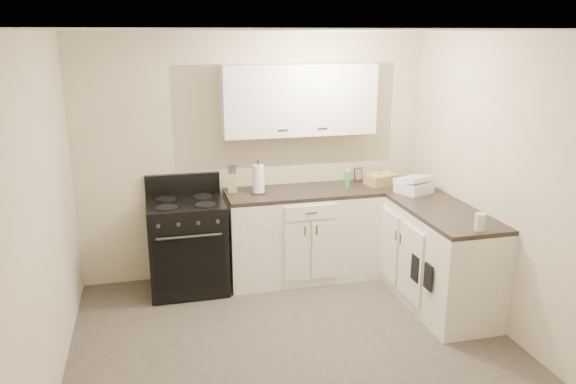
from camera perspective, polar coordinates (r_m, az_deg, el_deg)
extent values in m
plane|color=#473F38|center=(4.65, 1.27, -16.43)|extent=(3.60, 3.60, 0.00)
plane|color=white|center=(3.93, 1.50, 16.11)|extent=(3.60, 3.60, 0.00)
plane|color=beige|center=(5.82, -3.35, 3.60)|extent=(3.60, 0.00, 3.60)
plane|color=beige|center=(4.90, 22.13, 0.09)|extent=(0.00, 3.60, 3.60)
plane|color=beige|center=(4.05, -24.03, -3.28)|extent=(0.00, 3.60, 3.60)
plane|color=beige|center=(2.56, 12.44, -13.30)|extent=(3.60, 0.00, 3.60)
cube|color=white|center=(5.85, 1.43, -4.46)|extent=(1.55, 0.60, 0.90)
cube|color=white|center=(5.67, 13.81, -5.63)|extent=(0.60, 1.90, 0.90)
cube|color=black|center=(5.71, 1.47, -0.03)|extent=(1.55, 0.60, 0.04)
cube|color=black|center=(5.52, 14.13, -1.08)|extent=(0.60, 1.90, 0.04)
cube|color=silver|center=(5.67, 1.12, 9.35)|extent=(1.55, 0.30, 0.70)
cube|color=black|center=(5.64, -10.18, -5.40)|extent=(0.74, 0.64, 0.90)
cube|color=tan|center=(5.65, -5.66, 0.93)|extent=(0.10, 0.09, 0.19)
cylinder|color=white|center=(5.59, -3.02, 1.32)|extent=(0.15, 0.15, 0.28)
cylinder|color=green|center=(5.81, 6.05, 1.27)|extent=(0.06, 0.06, 0.17)
cube|color=black|center=(6.12, 7.14, 1.81)|extent=(0.11, 0.08, 0.14)
cube|color=tan|center=(6.01, 9.47, 1.30)|extent=(0.37, 0.29, 0.11)
cube|color=white|center=(5.75, 12.65, 0.47)|extent=(0.38, 0.37, 0.11)
cylinder|color=silver|center=(4.80, 18.91, -2.90)|extent=(0.09, 0.09, 0.14)
cube|color=black|center=(4.98, 14.07, -8.37)|extent=(0.02, 0.13, 0.23)
cube|color=black|center=(5.18, 12.80, -7.56)|extent=(0.02, 0.14, 0.24)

